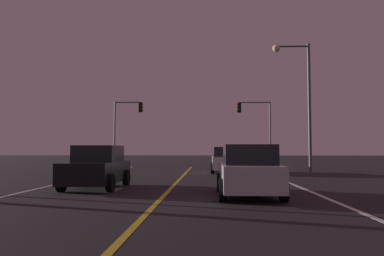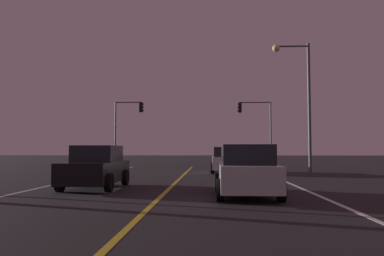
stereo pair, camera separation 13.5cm
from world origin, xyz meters
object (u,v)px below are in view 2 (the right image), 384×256
at_px(car_ahead_far, 226,160).
at_px(traffic_light_near_left, 128,119).
at_px(street_lamp_right_far, 300,91).
at_px(car_oncoming, 96,167).
at_px(car_lead_same_lane, 246,171).
at_px(traffic_light_near_right, 255,119).

xyz_separation_m(car_ahead_far, traffic_light_near_left, (-8.47, 8.76, 3.48)).
xyz_separation_m(traffic_light_near_left, street_lamp_right_far, (12.67, -12.13, 0.62)).
height_order(car_oncoming, car_lead_same_lane, same).
distance_m(traffic_light_near_left, street_lamp_right_far, 17.55).
distance_m(car_lead_same_lane, street_lamp_right_far, 11.25).
distance_m(car_oncoming, car_lead_same_lane, 6.23).
height_order(car_oncoming, car_ahead_far, same).
distance_m(car_oncoming, street_lamp_right_far, 12.87).
height_order(car_lead_same_lane, traffic_light_near_right, traffic_light_near_right).
height_order(car_lead_same_lane, traffic_light_near_left, traffic_light_near_left).
height_order(traffic_light_near_left, street_lamp_right_far, street_lamp_right_far).
bearing_deg(car_ahead_far, street_lamp_right_far, -128.73).
distance_m(car_oncoming, traffic_light_near_left, 19.92).
height_order(car_ahead_far, car_lead_same_lane, same).
xyz_separation_m(traffic_light_near_right, traffic_light_near_left, (-11.45, 0.00, 0.03)).
xyz_separation_m(car_oncoming, traffic_light_near_left, (-2.88, 19.40, 3.48)).
distance_m(car_oncoming, traffic_light_near_right, 21.49).
distance_m(traffic_light_near_right, traffic_light_near_left, 11.45).
relative_size(car_ahead_far, traffic_light_near_right, 0.74).
relative_size(car_lead_same_lane, traffic_light_near_left, 0.73).
bearing_deg(car_ahead_far, traffic_light_near_right, -18.75).
xyz_separation_m(car_ahead_far, car_lead_same_lane, (0.16, -13.04, 0.00)).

